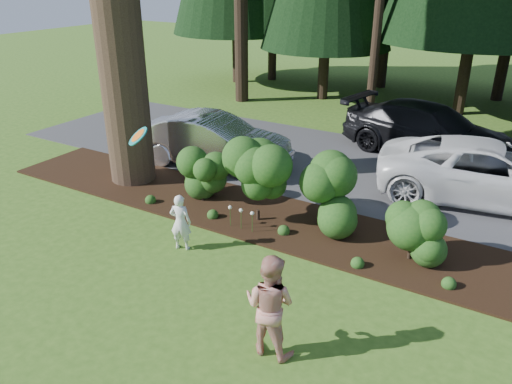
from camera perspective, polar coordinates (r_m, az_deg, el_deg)
ground at (r=9.84m, az=-7.84°, el=-10.54°), size 80.00×80.00×0.00m
mulch_bed at (r=12.13m, az=1.66°, el=-3.00°), size 16.00×2.50×0.05m
driveway at (r=15.67m, az=9.32°, el=3.10°), size 22.00×6.00×0.03m
shrub_row at (r=11.38m, az=4.80°, el=-0.61°), size 6.53×1.60×1.61m
lily_cluster at (r=11.41m, az=-1.73°, el=-2.21°), size 0.69×0.09×0.57m
car_silver_wagon at (r=15.21m, az=-4.95°, el=5.83°), size 4.88×2.27×1.55m
car_white_suv at (r=14.10m, az=25.12°, el=2.05°), size 5.93×3.50×1.55m
car_dark_suv at (r=16.94m, az=19.22°, el=6.64°), size 5.95×3.29×1.63m
child at (r=10.74m, az=-8.61°, el=-3.44°), size 0.54×0.43×1.27m
adult at (r=7.81m, az=1.59°, el=-12.78°), size 0.86×0.68×1.73m
frisbee at (r=10.97m, az=-13.33°, el=6.23°), size 0.60×0.46×0.49m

